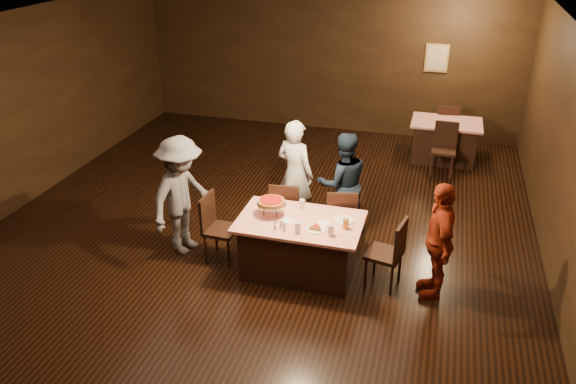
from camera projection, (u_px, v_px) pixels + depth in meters
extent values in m
plane|color=black|center=(255.00, 240.00, 8.22)|extent=(10.00, 10.00, 0.00)
cube|color=silver|center=(248.00, 31.00, 6.89)|extent=(8.00, 10.00, 0.04)
cube|color=black|center=(329.00, 61.00, 11.86)|extent=(8.00, 0.04, 3.00)
cube|color=black|center=(3.00, 118.00, 8.53)|extent=(0.04, 10.00, 3.00)
cube|color=black|center=(574.00, 179.00, 6.58)|extent=(0.04, 10.00, 3.00)
cube|color=tan|center=(437.00, 58.00, 11.21)|extent=(0.46, 0.03, 0.56)
cube|color=beige|center=(437.00, 58.00, 11.19)|extent=(0.38, 0.01, 0.48)
cube|color=red|center=(300.00, 246.00, 7.35)|extent=(1.60, 1.00, 0.77)
cube|color=#A6100B|center=(444.00, 141.00, 10.75)|extent=(1.30, 0.90, 0.77)
cube|color=black|center=(286.00, 210.00, 8.06)|extent=(0.46, 0.46, 0.95)
cube|color=black|center=(341.00, 217.00, 7.86)|extent=(0.50, 0.50, 0.95)
cube|color=black|center=(221.00, 229.00, 7.58)|extent=(0.44, 0.44, 0.95)
cube|color=black|center=(384.00, 253.00, 7.05)|extent=(0.50, 0.50, 0.95)
cube|color=black|center=(444.00, 150.00, 10.11)|extent=(0.43, 0.43, 0.95)
cube|color=black|center=(446.00, 126.00, 11.23)|extent=(0.47, 0.47, 0.95)
imported|color=silver|center=(295.00, 174.00, 8.31)|extent=(0.71, 0.58, 1.67)
imported|color=#141F30|center=(343.00, 184.00, 8.13)|extent=(0.94, 0.85, 1.57)
imported|color=slate|center=(182.00, 196.00, 7.63)|extent=(0.90, 1.23, 1.70)
imported|color=maroon|center=(438.00, 240.00, 6.76)|extent=(0.55, 0.95, 1.52)
cylinder|color=black|center=(274.00, 206.00, 7.37)|extent=(0.01, 0.01, 0.15)
cylinder|color=black|center=(264.00, 210.00, 7.27)|extent=(0.01, 0.01, 0.15)
cylinder|color=black|center=(277.00, 212.00, 7.22)|extent=(0.01, 0.01, 0.15)
cylinder|color=silver|center=(271.00, 204.00, 7.25)|extent=(0.38, 0.38, 0.01)
cylinder|color=#B27233|center=(271.00, 202.00, 7.24)|extent=(0.35, 0.35, 0.05)
cylinder|color=#A5140C|center=(271.00, 200.00, 7.23)|extent=(0.30, 0.30, 0.01)
cylinder|color=white|center=(316.00, 229.00, 6.96)|extent=(0.25, 0.25, 0.01)
cylinder|color=#B27233|center=(316.00, 227.00, 6.95)|extent=(0.18, 0.18, 0.04)
cylinder|color=#A5140C|center=(316.00, 226.00, 6.94)|extent=(0.14, 0.14, 0.01)
cylinder|color=white|center=(345.00, 220.00, 7.17)|extent=(0.25, 0.25, 0.01)
cylinder|color=silver|center=(298.00, 228.00, 6.88)|extent=(0.08, 0.08, 0.14)
cylinder|color=silver|center=(331.00, 230.00, 6.83)|extent=(0.08, 0.08, 0.14)
cylinder|color=#BF7F26|center=(346.00, 224.00, 6.96)|extent=(0.08, 0.08, 0.14)
cylinder|color=silver|center=(302.00, 205.00, 7.42)|extent=(0.08, 0.08, 0.14)
cylinder|color=silver|center=(281.00, 225.00, 6.99)|extent=(0.04, 0.04, 0.08)
cylinder|color=silver|center=(281.00, 222.00, 6.97)|extent=(0.05, 0.05, 0.02)
cylinder|color=silver|center=(285.00, 228.00, 6.93)|extent=(0.04, 0.04, 0.08)
cylinder|color=silver|center=(285.00, 225.00, 6.91)|extent=(0.05, 0.05, 0.02)
cylinder|color=silver|center=(275.00, 226.00, 6.96)|extent=(0.04, 0.04, 0.08)
cylinder|color=silver|center=(275.00, 223.00, 6.94)|extent=(0.05, 0.05, 0.02)
cube|color=white|center=(323.00, 223.00, 7.11)|extent=(0.19, 0.19, 0.01)
cube|color=white|center=(288.00, 220.00, 7.17)|extent=(0.21, 0.21, 0.01)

